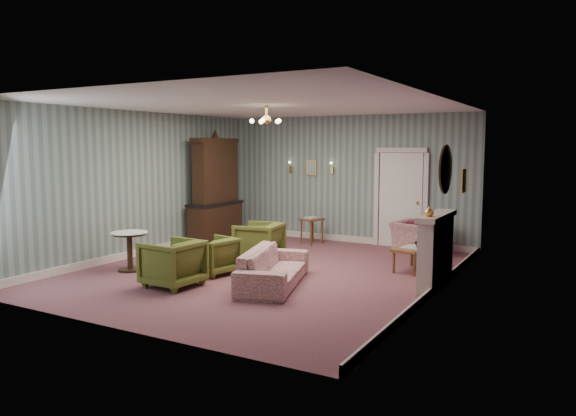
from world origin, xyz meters
The scene contains 27 objects.
floor centered at (0.00, 0.00, 0.00)m, with size 7.00×7.00×0.00m, color #7E4952.
ceiling centered at (0.00, 0.00, 2.90)m, with size 7.00×7.00×0.00m, color white.
wall_back centered at (0.00, 3.50, 1.45)m, with size 6.00×6.00×0.00m, color slate.
wall_front centered at (0.00, -3.50, 1.45)m, with size 6.00×6.00×0.00m, color slate.
wall_left centered at (-3.00, 0.00, 1.45)m, with size 7.00×7.00×0.00m, color slate.
wall_right centered at (3.00, 0.00, 1.45)m, with size 7.00×7.00×0.00m, color slate.
wall_right_floral centered at (2.98, 0.00, 1.45)m, with size 7.00×7.00×0.00m, color #A15075.
door centered at (1.30, 3.46, 1.08)m, with size 1.12×0.12×2.16m, color white, non-canonical shape.
olive_chair_a centered at (-0.74, -1.62, 0.41)m, with size 0.80×0.75×0.82m, color #535C20.
olive_chair_b centered at (-0.70, -0.62, 0.35)m, with size 0.69×0.64×0.71m, color #535C20.
olive_chair_c centered at (-0.60, 0.68, 0.41)m, with size 0.80×0.75×0.82m, color #535C20.
sofa_chintz centered at (0.60, -0.77, 0.39)m, with size 1.99×0.58×0.78m, color #8E394C.
wingback_chair centered at (1.89, 2.97, 0.44)m, with size 1.00×0.65×0.88m, color #8E394C.
dresser centered at (-2.60, 1.96, 1.27)m, with size 0.53×1.52×2.53m, color black, non-canonical shape.
fireplace centered at (2.86, 0.40, 0.58)m, with size 0.30×1.40×1.16m, color beige, non-canonical shape.
mantel_vase centered at (2.84, 0.00, 1.23)m, with size 0.15×0.15×0.15m, color gold.
oval_mirror centered at (2.96, 0.40, 1.85)m, with size 0.04×0.76×0.84m, color white, non-canonical shape.
framed_print centered at (2.97, 1.75, 1.60)m, with size 0.04×0.34×0.42m, color gold, non-canonical shape.
coffee_table centered at (2.23, 1.30, 0.22)m, with size 0.47×0.84×0.43m, color brown, non-canonical shape.
side_table_black centered at (2.43, 1.46, 0.27)m, with size 0.35×0.35×0.53m, color black, non-canonical shape.
pedestal_table centered at (-2.15, -1.15, 0.35)m, with size 0.64×0.64×0.70m, color black, non-canonical shape.
nesting_table centered at (-0.56, 2.85, 0.31)m, with size 0.38×0.48×0.63m, color brown, non-canonical shape.
gilt_mirror_back centered at (-0.90, 3.46, 1.70)m, with size 0.28×0.06×0.36m, color gold, non-canonical shape.
sconce_left centered at (-1.45, 3.44, 1.70)m, with size 0.16×0.12×0.30m, color gold, non-canonical shape.
sconce_right centered at (-0.35, 3.44, 1.70)m, with size 0.16×0.12×0.30m, color gold, non-canonical shape.
chandelier centered at (0.00, 0.00, 2.63)m, with size 0.56×0.56×0.36m, color gold, non-canonical shape.
burgundy_cushion centered at (1.84, 2.82, 0.48)m, with size 0.38×0.10×0.38m, color maroon.
Camera 1 is at (4.96, -8.06, 2.20)m, focal length 34.02 mm.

